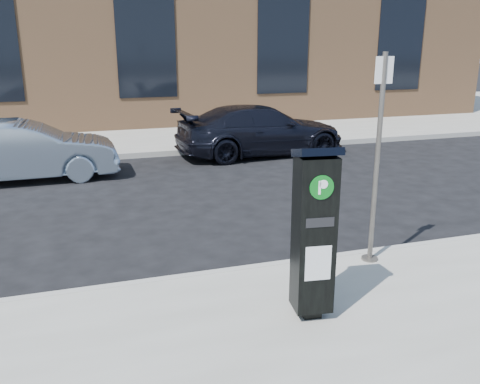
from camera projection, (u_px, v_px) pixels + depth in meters
name	position (u px, v px, depth m)	size (l,w,h in m)	color
ground	(272.00, 273.00, 7.07)	(120.00, 120.00, 0.00)	black
sidewalk_far	(143.00, 123.00, 19.85)	(60.00, 12.00, 0.15)	gray
curb_near	(273.00, 269.00, 7.03)	(60.00, 0.12, 0.16)	#9E9B93
curb_far	(170.00, 153.00, 14.38)	(60.00, 0.12, 0.16)	#9E9B93
building	(129.00, 16.00, 21.43)	(28.00, 10.05, 8.25)	#9B6C46
parking_kiosk	(314.00, 232.00, 5.41)	(0.49, 0.45, 1.94)	black
sign_pole	(377.00, 162.00, 6.75)	(0.25, 0.23, 2.83)	#514B48
bike_rack	(313.00, 273.00, 6.11)	(0.54, 0.24, 0.56)	black
car_silver	(24.00, 151.00, 11.67)	(1.46, 4.18, 1.38)	#8293A5
car_dark	(261.00, 130.00, 14.37)	(1.97, 4.84, 1.41)	black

